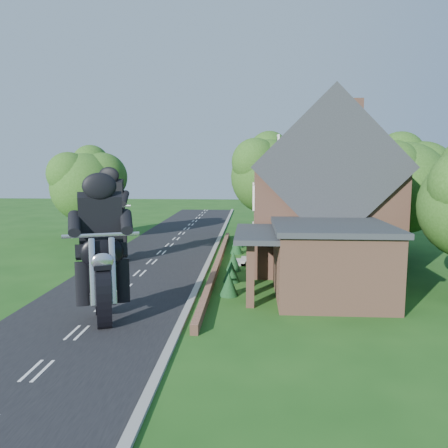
# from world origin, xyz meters

# --- Properties ---
(ground) EXTENTS (120.00, 120.00, 0.00)m
(ground) POSITION_xyz_m (0.00, 0.00, 0.00)
(ground) COLOR #1A4714
(ground) RESTS_ON ground
(road) EXTENTS (7.00, 80.00, 0.02)m
(road) POSITION_xyz_m (0.00, 0.00, 0.01)
(road) COLOR black
(road) RESTS_ON ground
(kerb) EXTENTS (0.30, 80.00, 0.12)m
(kerb) POSITION_xyz_m (3.65, 0.00, 0.06)
(kerb) COLOR gray
(kerb) RESTS_ON ground
(garden_wall) EXTENTS (0.30, 22.00, 0.40)m
(garden_wall) POSITION_xyz_m (4.30, 5.00, 0.20)
(garden_wall) COLOR #94624B
(garden_wall) RESTS_ON ground
(house) EXTENTS (9.54, 8.64, 10.24)m
(house) POSITION_xyz_m (10.49, 6.00, 4.34)
(house) COLOR #94624B
(house) RESTS_ON ground
(annex) EXTENTS (7.05, 5.94, 3.44)m
(annex) POSITION_xyz_m (9.87, -0.80, 1.77)
(annex) COLOR #94624B
(annex) RESTS_ON ground
(tree_house_right) EXTENTS (6.51, 6.00, 8.40)m
(tree_house_right) POSITION_xyz_m (16.65, 8.62, 5.19)
(tree_house_right) COLOR black
(tree_house_right) RESTS_ON ground
(tree_behind_house) EXTENTS (7.81, 7.20, 10.08)m
(tree_behind_house) POSITION_xyz_m (14.18, 16.14, 6.23)
(tree_behind_house) COLOR black
(tree_behind_house) RESTS_ON ground
(tree_behind_left) EXTENTS (6.94, 6.40, 9.16)m
(tree_behind_left) POSITION_xyz_m (8.16, 17.13, 5.73)
(tree_behind_left) COLOR black
(tree_behind_left) RESTS_ON ground
(tree_far_road) EXTENTS (6.08, 5.60, 7.84)m
(tree_far_road) POSITION_xyz_m (-6.86, 14.11, 4.84)
(tree_far_road) COLOR black
(tree_far_road) RESTS_ON ground
(shrub_a) EXTENTS (0.90, 0.90, 1.10)m
(shrub_a) POSITION_xyz_m (5.30, -1.00, 0.55)
(shrub_a) COLOR #103417
(shrub_a) RESTS_ON ground
(shrub_b) EXTENTS (0.90, 0.90, 1.10)m
(shrub_b) POSITION_xyz_m (5.30, 1.50, 0.55)
(shrub_b) COLOR #103417
(shrub_b) RESTS_ON ground
(shrub_c) EXTENTS (0.90, 0.90, 1.10)m
(shrub_c) POSITION_xyz_m (5.30, 4.00, 0.55)
(shrub_c) COLOR #103417
(shrub_c) RESTS_ON ground
(shrub_d) EXTENTS (0.90, 0.90, 1.10)m
(shrub_d) POSITION_xyz_m (5.30, 9.00, 0.55)
(shrub_d) COLOR #103417
(shrub_d) RESTS_ON ground
(shrub_e) EXTENTS (0.90, 0.90, 1.10)m
(shrub_e) POSITION_xyz_m (5.30, 11.50, 0.55)
(shrub_e) COLOR #103417
(shrub_e) RESTS_ON ground
(shrub_f) EXTENTS (0.90, 0.90, 1.10)m
(shrub_f) POSITION_xyz_m (5.30, 14.00, 0.55)
(shrub_f) COLOR #103417
(shrub_f) RESTS_ON ground
(motorcycle_lead) EXTENTS (1.09, 1.92, 1.74)m
(motorcycle_lead) POSITION_xyz_m (0.60, -4.79, 0.87)
(motorcycle_lead) COLOR black
(motorcycle_lead) RESTS_ON ground
(motorcycle_follow) EXTENTS (0.56, 1.95, 1.80)m
(motorcycle_follow) POSITION_xyz_m (-2.45, 5.79, 0.90)
(motorcycle_follow) COLOR black
(motorcycle_follow) RESTS_ON ground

